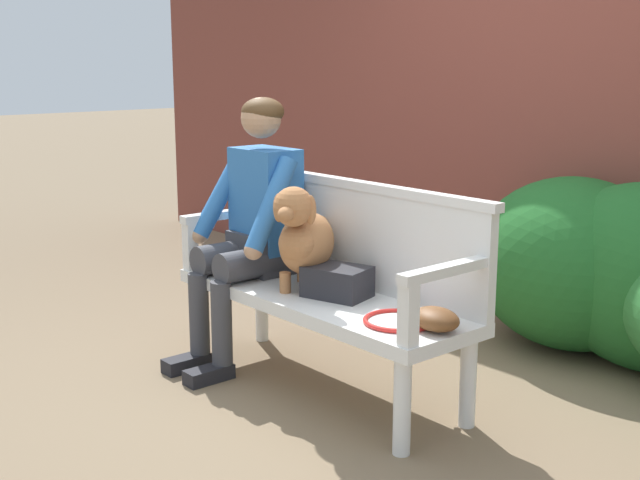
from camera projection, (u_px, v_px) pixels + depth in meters
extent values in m
plane|color=#7A664C|center=(320.00, 387.00, 3.93)|extent=(40.00, 40.00, 0.00)
cube|color=brown|center=(557.00, 103.00, 4.79)|extent=(8.00, 0.30, 2.52)
ellipsoid|color=#1E5B23|center=(572.00, 263.00, 4.40)|extent=(1.09, 0.96, 0.91)
cube|color=white|center=(320.00, 299.00, 3.83)|extent=(1.60, 0.51, 0.06)
cylinder|color=white|center=(200.00, 319.00, 4.29)|extent=(0.07, 0.07, 0.40)
cylinder|color=white|center=(402.00, 406.00, 3.22)|extent=(0.07, 0.07, 0.40)
cylinder|color=white|center=(262.00, 305.00, 4.54)|extent=(0.07, 0.07, 0.40)
cylinder|color=white|center=(468.00, 381.00, 3.47)|extent=(0.07, 0.07, 0.40)
cube|color=white|center=(357.00, 237.00, 3.92)|extent=(1.60, 0.05, 0.46)
cube|color=white|center=(357.00, 185.00, 3.87)|extent=(1.64, 0.06, 0.04)
cube|color=white|center=(190.00, 247.00, 4.23)|extent=(0.06, 0.06, 0.24)
cube|color=white|center=(225.00, 214.00, 4.34)|extent=(0.06, 0.51, 0.04)
cube|color=white|center=(408.00, 315.00, 3.10)|extent=(0.06, 0.06, 0.24)
cube|color=white|center=(448.00, 270.00, 3.21)|extent=(0.06, 0.51, 0.04)
cube|color=black|center=(187.00, 363.00, 4.14)|extent=(0.10, 0.24, 0.07)
cylinder|color=#3D3D42|center=(199.00, 314.00, 4.14)|extent=(0.10, 0.10, 0.41)
cylinder|color=#3D3D42|center=(225.00, 257.00, 4.18)|extent=(0.15, 0.33, 0.15)
cube|color=black|center=(209.00, 374.00, 3.99)|extent=(0.10, 0.24, 0.07)
cylinder|color=#3D3D42|center=(222.00, 323.00, 3.99)|extent=(0.10, 0.10, 0.41)
cylinder|color=#3D3D42|center=(248.00, 264.00, 4.04)|extent=(0.15, 0.33, 0.15)
cube|color=#3D3D42|center=(263.00, 252.00, 4.21)|extent=(0.32, 0.24, 0.20)
cube|color=#2D6BB2|center=(266.00, 200.00, 4.17)|extent=(0.34, 0.22, 0.52)
cylinder|color=#2D6BB2|center=(221.00, 194.00, 4.24)|extent=(0.14, 0.34, 0.45)
sphere|color=tan|center=(200.00, 235.00, 4.22)|extent=(0.09, 0.09, 0.09)
cylinder|color=#2D6BB2|center=(271.00, 205.00, 3.93)|extent=(0.14, 0.34, 0.45)
sphere|color=tan|center=(253.00, 250.00, 3.88)|extent=(0.09, 0.09, 0.09)
sphere|color=tan|center=(261.00, 118.00, 4.07)|extent=(0.20, 0.20, 0.20)
ellipsoid|color=#51381E|center=(263.00, 112.00, 4.07)|extent=(0.21, 0.21, 0.14)
cylinder|color=#AD7042|center=(285.00, 282.00, 3.83)|extent=(0.05, 0.05, 0.10)
cylinder|color=#AD7042|center=(312.00, 285.00, 3.78)|extent=(0.05, 0.05, 0.10)
cylinder|color=#AD7042|center=(302.00, 271.00, 4.02)|extent=(0.05, 0.05, 0.10)
cylinder|color=#AD7042|center=(328.00, 274.00, 3.98)|extent=(0.05, 0.05, 0.10)
ellipsoid|color=#AD7042|center=(307.00, 243.00, 3.87)|extent=(0.38, 0.43, 0.29)
sphere|color=#AD7042|center=(297.00, 243.00, 3.75)|extent=(0.17, 0.17, 0.17)
sphere|color=#AD7042|center=(294.00, 207.00, 3.68)|extent=(0.18, 0.18, 0.18)
ellipsoid|color=#AD7042|center=(287.00, 214.00, 3.61)|extent=(0.11, 0.13, 0.07)
ellipsoid|color=#AD7042|center=(279.00, 208.00, 3.72)|extent=(0.07, 0.06, 0.13)
ellipsoid|color=#AD7042|center=(311.00, 210.00, 3.67)|extent=(0.07, 0.06, 0.13)
sphere|color=#AD7042|center=(320.00, 224.00, 4.01)|extent=(0.08, 0.08, 0.08)
torus|color=red|center=(398.00, 321.00, 3.40)|extent=(0.40, 0.40, 0.02)
cylinder|color=silver|center=(398.00, 322.00, 3.40)|extent=(0.25, 0.25, 0.00)
cube|color=red|center=(406.00, 308.00, 3.55)|extent=(0.07, 0.08, 0.02)
cylinder|color=black|center=(411.00, 299.00, 3.68)|extent=(0.14, 0.20, 0.03)
ellipsoid|color=brown|center=(435.00, 319.00, 3.30)|extent=(0.25, 0.21, 0.09)
cube|color=#232328|center=(337.00, 282.00, 3.76)|extent=(0.32, 0.27, 0.14)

